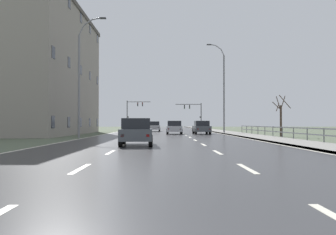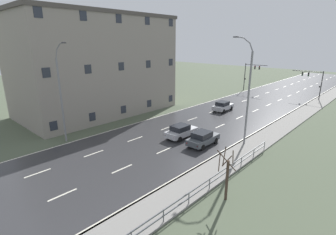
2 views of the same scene
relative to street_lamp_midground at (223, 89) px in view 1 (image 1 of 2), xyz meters
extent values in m
cube|color=#4C5642|center=(-7.48, 6.44, -5.65)|extent=(160.00, 160.00, 0.12)
cube|color=#303033|center=(-7.48, 18.44, -5.58)|extent=(14.00, 120.00, 0.02)
cube|color=beige|center=(-9.81, -34.16, -5.57)|extent=(0.16, 2.20, 0.01)
cube|color=beige|center=(-9.81, -28.76, -5.57)|extent=(0.16, 2.20, 0.01)
cube|color=beige|center=(-9.81, -23.36, -5.57)|extent=(0.16, 2.20, 0.01)
cube|color=beige|center=(-9.81, -17.96, -5.57)|extent=(0.16, 2.20, 0.01)
cube|color=beige|center=(-9.81, -12.56, -5.57)|extent=(0.16, 2.20, 0.01)
cube|color=beige|center=(-9.81, -7.16, -5.57)|extent=(0.16, 2.20, 0.01)
cube|color=beige|center=(-9.81, -1.76, -5.57)|extent=(0.16, 2.20, 0.01)
cube|color=beige|center=(-9.81, 3.64, -5.57)|extent=(0.16, 2.20, 0.01)
cube|color=beige|center=(-9.81, 9.04, -5.57)|extent=(0.16, 2.20, 0.01)
cube|color=beige|center=(-9.81, 14.44, -5.57)|extent=(0.16, 2.20, 0.01)
cube|color=beige|center=(-9.81, 19.84, -5.57)|extent=(0.16, 2.20, 0.01)
cube|color=beige|center=(-9.81, 25.24, -5.57)|extent=(0.16, 2.20, 0.01)
cube|color=beige|center=(-9.81, 30.64, -5.57)|extent=(0.16, 2.20, 0.01)
cube|color=beige|center=(-9.81, 36.04, -5.57)|extent=(0.16, 2.20, 0.01)
cube|color=beige|center=(-9.81, 41.44, -5.57)|extent=(0.16, 2.20, 0.01)
cube|color=beige|center=(-9.81, 46.84, -5.57)|extent=(0.16, 2.20, 0.01)
cube|color=beige|center=(-9.81, 52.24, -5.57)|extent=(0.16, 2.20, 0.01)
cube|color=beige|center=(-9.81, 57.64, -5.57)|extent=(0.16, 2.20, 0.01)
cube|color=beige|center=(-9.81, 63.04, -5.57)|extent=(0.16, 2.20, 0.01)
cube|color=beige|center=(-9.81, 68.44, -5.57)|extent=(0.16, 2.20, 0.01)
cube|color=beige|center=(-9.81, 73.84, -5.57)|extent=(0.16, 2.20, 0.01)
cube|color=beige|center=(-5.14, -34.16, -5.57)|extent=(0.16, 2.20, 0.01)
cube|color=beige|center=(-5.14, -28.76, -5.57)|extent=(0.16, 2.20, 0.01)
cube|color=beige|center=(-5.14, -23.36, -5.57)|extent=(0.16, 2.20, 0.01)
cube|color=beige|center=(-5.14, -17.96, -5.57)|extent=(0.16, 2.20, 0.01)
cube|color=beige|center=(-5.14, -12.56, -5.57)|extent=(0.16, 2.20, 0.01)
cube|color=beige|center=(-5.14, -7.16, -5.57)|extent=(0.16, 2.20, 0.01)
cube|color=beige|center=(-5.14, -1.76, -5.57)|extent=(0.16, 2.20, 0.01)
cube|color=beige|center=(-5.14, 3.64, -5.57)|extent=(0.16, 2.20, 0.01)
cube|color=beige|center=(-5.14, 9.04, -5.57)|extent=(0.16, 2.20, 0.01)
cube|color=beige|center=(-5.14, 14.44, -5.57)|extent=(0.16, 2.20, 0.01)
cube|color=beige|center=(-5.14, 19.84, -5.57)|extent=(0.16, 2.20, 0.01)
cube|color=beige|center=(-5.14, 25.24, -5.57)|extent=(0.16, 2.20, 0.01)
cube|color=beige|center=(-5.14, 30.64, -5.57)|extent=(0.16, 2.20, 0.01)
cube|color=beige|center=(-5.14, 36.04, -5.57)|extent=(0.16, 2.20, 0.01)
cube|color=beige|center=(-5.14, 41.44, -5.57)|extent=(0.16, 2.20, 0.01)
cube|color=beige|center=(-5.14, 46.84, -5.57)|extent=(0.16, 2.20, 0.01)
cube|color=beige|center=(-5.14, 52.24, -5.57)|extent=(0.16, 2.20, 0.01)
cube|color=beige|center=(-5.14, 57.64, -5.57)|extent=(0.16, 2.20, 0.01)
cube|color=beige|center=(-5.14, 63.04, -5.57)|extent=(0.16, 2.20, 0.01)
cube|color=beige|center=(-5.14, 68.44, -5.57)|extent=(0.16, 2.20, 0.01)
cube|color=beige|center=(-5.14, 73.84, -5.57)|extent=(0.16, 2.20, 0.01)
cube|color=beige|center=(-0.63, 18.44, -5.57)|extent=(0.16, 120.00, 0.01)
cube|color=beige|center=(-14.33, 18.44, -5.57)|extent=(0.16, 120.00, 0.01)
cube|color=gray|center=(1.02, 18.44, -5.53)|extent=(3.00, 120.00, 0.12)
cube|color=slate|center=(-0.40, 18.44, -5.53)|extent=(0.16, 120.00, 0.12)
cube|color=#515459|center=(2.37, -17.58, -4.64)|extent=(0.06, 35.14, 0.08)
cube|color=#515459|center=(2.37, -17.58, -5.04)|extent=(0.06, 35.14, 0.08)
cylinder|color=#515459|center=(2.37, -22.60, -5.09)|extent=(0.07, 0.07, 1.00)
cylinder|color=#515459|center=(2.37, -20.09, -5.09)|extent=(0.07, 0.07, 1.00)
cylinder|color=#515459|center=(2.37, -17.58, -5.09)|extent=(0.07, 0.07, 1.00)
cylinder|color=#515459|center=(2.37, -15.07, -5.09)|extent=(0.07, 0.07, 1.00)
cylinder|color=#515459|center=(2.37, -12.56, -5.09)|extent=(0.07, 0.07, 1.00)
cylinder|color=#515459|center=(2.37, -10.05, -5.09)|extent=(0.07, 0.07, 1.00)
cylinder|color=#515459|center=(2.37, -7.54, -5.09)|extent=(0.07, 0.07, 1.00)
cylinder|color=#515459|center=(2.37, -5.03, -5.09)|extent=(0.07, 0.07, 1.00)
cylinder|color=#515459|center=(2.37, -2.52, -5.09)|extent=(0.07, 0.07, 1.00)
cylinder|color=#515459|center=(2.37, -0.01, -5.09)|extent=(0.07, 0.07, 1.00)
cylinder|color=slate|center=(0.12, 0.00, -0.64)|extent=(0.20, 0.20, 9.91)
cylinder|color=slate|center=(-0.06, 0.00, 4.70)|extent=(0.46, 0.11, 0.82)
cylinder|color=slate|center=(-0.59, 0.00, 5.33)|extent=(0.76, 0.11, 0.58)
cylinder|color=slate|center=(-1.36, 0.00, 5.65)|extent=(0.86, 0.11, 0.26)
cube|color=#333335|center=(-1.78, 0.00, 5.68)|extent=(0.56, 0.24, 0.12)
cylinder|color=slate|center=(-15.08, -12.85, -1.00)|extent=(0.20, 0.20, 9.19)
cylinder|color=slate|center=(-14.88, -12.85, 4.03)|extent=(0.50, 0.11, 0.91)
cylinder|color=slate|center=(-14.29, -12.85, 4.73)|extent=(0.84, 0.11, 0.63)
cylinder|color=slate|center=(-13.43, -12.85, 5.08)|extent=(0.95, 0.11, 0.27)
cube|color=#333335|center=(-12.96, -12.85, 5.11)|extent=(0.56, 0.24, 0.12)
cylinder|color=#38383A|center=(0.42, 30.05, -2.81)|extent=(0.18, 0.18, 5.57)
cylinder|color=#38383A|center=(-2.31, 30.05, -0.27)|extent=(5.47, 0.12, 0.12)
cube|color=black|center=(-2.04, 30.05, -0.82)|extent=(0.20, 0.28, 0.80)
sphere|color=#2D2D2D|center=(-2.04, 29.90, -0.56)|extent=(0.14, 0.14, 0.14)
sphere|color=#2D2D2D|center=(-2.04, 29.90, -0.82)|extent=(0.14, 0.14, 0.14)
sphere|color=green|center=(-2.04, 29.90, -1.08)|extent=(0.14, 0.14, 0.14)
cube|color=black|center=(-3.13, 30.05, -0.82)|extent=(0.20, 0.28, 0.80)
sphere|color=#2D2D2D|center=(-3.13, 29.90, -0.56)|extent=(0.14, 0.14, 0.14)
sphere|color=#2D2D2D|center=(-3.13, 29.90, -0.82)|extent=(0.14, 0.14, 0.14)
sphere|color=green|center=(-3.13, 29.90, -1.08)|extent=(0.14, 0.14, 0.14)
cube|color=black|center=(0.20, 30.00, -2.99)|extent=(0.18, 0.12, 0.32)
cylinder|color=#38383A|center=(-15.38, 30.41, -2.53)|extent=(0.18, 0.18, 6.12)
cylinder|color=#38383A|center=(-12.86, 30.41, 0.28)|extent=(5.04, 0.12, 0.12)
cube|color=black|center=(-13.11, 30.41, -0.27)|extent=(0.20, 0.28, 0.80)
sphere|color=red|center=(-13.11, 30.26, -0.01)|extent=(0.14, 0.14, 0.14)
sphere|color=#2D2D2D|center=(-13.11, 30.26, -0.27)|extent=(0.14, 0.14, 0.14)
sphere|color=#2D2D2D|center=(-13.11, 30.26, -0.53)|extent=(0.14, 0.14, 0.14)
cube|color=black|center=(-12.10, 30.41, -0.27)|extent=(0.20, 0.28, 0.80)
sphere|color=red|center=(-12.10, 30.26, -0.01)|extent=(0.14, 0.14, 0.14)
sphere|color=#2D2D2D|center=(-12.10, 30.26, -0.27)|extent=(0.14, 0.14, 0.14)
sphere|color=#2D2D2D|center=(-12.10, 30.26, -0.53)|extent=(0.14, 0.14, 0.14)
cube|color=black|center=(-15.16, 30.36, -2.99)|extent=(0.18, 0.12, 0.32)
cube|color=#474C51|center=(-3.10, -3.19, -4.94)|extent=(1.86, 4.14, 0.64)
cube|color=black|center=(-3.09, -3.44, -4.32)|extent=(1.61, 2.04, 0.60)
cube|color=slate|center=(-3.11, -2.49, -4.34)|extent=(1.41, 0.11, 0.51)
cylinder|color=black|center=(-2.32, -1.90, -5.26)|extent=(0.24, 0.67, 0.66)
cylinder|color=black|center=(-3.94, -1.94, -5.26)|extent=(0.24, 0.67, 0.66)
cylinder|color=black|center=(-2.26, -4.44, -5.26)|extent=(0.24, 0.67, 0.66)
cylinder|color=black|center=(-3.88, -4.48, -5.26)|extent=(0.24, 0.67, 0.66)
cube|color=red|center=(-3.71, -5.23, -4.94)|extent=(0.16, 0.04, 0.14)
cube|color=red|center=(-2.39, -5.20, -4.94)|extent=(0.16, 0.04, 0.14)
cube|color=#B7B7BC|center=(-9.02, 10.73, -4.94)|extent=(1.86, 4.14, 0.64)
cube|color=black|center=(-9.01, 10.48, -4.32)|extent=(1.61, 2.04, 0.60)
cube|color=slate|center=(-9.04, 11.43, -4.34)|extent=(1.41, 0.12, 0.51)
cylinder|color=black|center=(-8.24, 12.02, -5.26)|extent=(0.24, 0.67, 0.66)
cylinder|color=black|center=(-9.86, 11.98, -5.26)|extent=(0.24, 0.67, 0.66)
cylinder|color=black|center=(-8.18, 9.48, -5.26)|extent=(0.24, 0.67, 0.66)
cylinder|color=black|center=(-9.80, 9.44, -5.26)|extent=(0.24, 0.67, 0.66)
cube|color=red|center=(-9.63, 8.68, -4.94)|extent=(0.16, 0.04, 0.14)
cube|color=red|center=(-8.31, 8.71, -4.94)|extent=(0.16, 0.04, 0.14)
cube|color=#B7B7BC|center=(-6.27, -3.06, -4.94)|extent=(1.85, 4.14, 0.64)
cube|color=black|center=(-6.27, -3.31, -4.32)|extent=(1.60, 2.03, 0.60)
cube|color=slate|center=(-6.25, -2.36, -4.34)|extent=(1.41, 0.11, 0.51)
cylinder|color=black|center=(-5.43, -1.81, -5.26)|extent=(0.23, 0.66, 0.66)
cylinder|color=black|center=(-7.05, -1.77, -5.26)|extent=(0.23, 0.66, 0.66)
cylinder|color=black|center=(-5.48, -4.35, -5.26)|extent=(0.23, 0.66, 0.66)
cylinder|color=black|center=(-7.10, -4.32, -5.26)|extent=(0.23, 0.66, 0.66)
cube|color=red|center=(-6.97, -5.08, -4.94)|extent=(0.16, 0.04, 0.14)
cube|color=red|center=(-5.65, -5.11, -4.94)|extent=(0.16, 0.04, 0.14)
cube|color=#474C51|center=(-9.07, -23.80, -4.94)|extent=(1.94, 4.18, 0.64)
cube|color=black|center=(-9.06, -24.05, -4.32)|extent=(1.65, 2.07, 0.60)
cube|color=slate|center=(-9.11, -23.10, -4.34)|extent=(1.41, 0.14, 0.51)
cylinder|color=black|center=(-8.32, -22.49, -5.26)|extent=(0.25, 0.67, 0.66)
cylinder|color=black|center=(-9.94, -22.57, -5.26)|extent=(0.25, 0.67, 0.66)
cylinder|color=black|center=(-8.21, -25.03, -5.26)|extent=(0.25, 0.67, 0.66)
cylinder|color=black|center=(-9.83, -25.11, -5.26)|extent=(0.25, 0.67, 0.66)
cube|color=red|center=(-9.64, -25.86, -4.94)|extent=(0.16, 0.05, 0.14)
cube|color=red|center=(-8.32, -25.80, -4.94)|extent=(0.16, 0.05, 0.14)
cube|color=gray|center=(-23.62, -3.03, 1.56)|extent=(12.69, 22.67, 14.31)
cube|color=#4C4742|center=(-23.62, -3.03, 8.96)|extent=(12.94, 23.12, 0.50)
cube|color=#282D38|center=(-17.26, -13.17, -4.19)|extent=(0.04, 0.90, 1.10)
cube|color=#282D38|center=(-17.26, -8.10, -4.19)|extent=(0.04, 0.90, 1.10)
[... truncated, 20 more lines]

